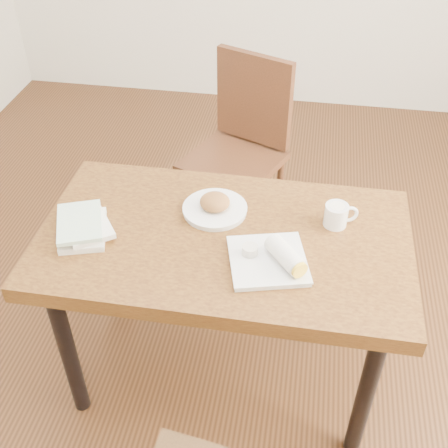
% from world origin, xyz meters
% --- Properties ---
extents(ground, '(4.00, 5.00, 0.01)m').
position_xyz_m(ground, '(0.00, 0.00, -0.01)').
color(ground, '#472814').
rests_on(ground, ground).
extents(table, '(1.26, 0.72, 0.75)m').
position_xyz_m(table, '(0.00, 0.00, 0.66)').
color(table, brown).
rests_on(table, ground).
extents(chair_far, '(0.55, 0.55, 0.95)m').
position_xyz_m(chair_far, '(-0.07, 0.95, 0.55)').
color(chair_far, '#472414').
rests_on(chair_far, ground).
extents(plate_scone, '(0.23, 0.23, 0.07)m').
position_xyz_m(plate_scone, '(-0.05, 0.12, 0.77)').
color(plate_scone, white).
rests_on(plate_scone, table).
extents(coffee_mug, '(0.12, 0.08, 0.08)m').
position_xyz_m(coffee_mug, '(0.37, 0.12, 0.79)').
color(coffee_mug, white).
rests_on(coffee_mug, table).
extents(plate_burrito, '(0.30, 0.30, 0.08)m').
position_xyz_m(plate_burrito, '(0.18, -0.11, 0.77)').
color(plate_burrito, white).
rests_on(plate_burrito, table).
extents(book_stack, '(0.24, 0.26, 0.06)m').
position_xyz_m(book_stack, '(-0.47, -0.06, 0.78)').
color(book_stack, white).
rests_on(book_stack, table).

